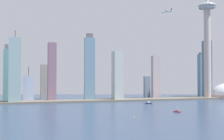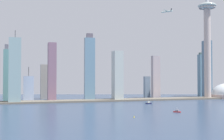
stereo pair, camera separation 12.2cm
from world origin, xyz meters
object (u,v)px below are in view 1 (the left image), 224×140
object	(u,v)px
skyscraper_3	(15,71)
boat_1	(149,103)
observation_tower	(207,32)
skyscraper_1	(156,77)
skyscraper_11	(117,76)
skyscraper_4	(147,87)
skyscraper_0	(28,89)
skyscraper_5	(201,75)
skyscraper_9	(90,68)
skyscraper_7	(44,82)
skyscraper_6	(52,72)
skyscraper_8	(207,69)
channel_buoy_0	(134,116)
boat_2	(177,111)
airplane	(167,11)
skyscraper_2	(6,75)

from	to	relation	value
skyscraper_3	boat_1	size ratio (longest dim) A/B	12.35
observation_tower	boat_1	size ratio (longest dim) A/B	28.63
skyscraper_1	skyscraper_11	size ratio (longest dim) A/B	0.95
skyscraper_11	skyscraper_4	bearing A→B (deg)	35.06
observation_tower	skyscraper_0	world-z (taller)	observation_tower
observation_tower	skyscraper_4	bearing A→B (deg)	148.01
skyscraper_5	skyscraper_9	xyz separation A→B (m)	(-368.46, -81.00, 13.67)
skyscraper_3	skyscraper_7	bearing A→B (deg)	58.69
observation_tower	skyscraper_9	distance (m)	330.45
skyscraper_6	skyscraper_8	size ratio (longest dim) A/B	0.84
channel_buoy_0	skyscraper_1	bearing A→B (deg)	59.89
skyscraper_0	boat_2	bearing A→B (deg)	-53.25
skyscraper_11	boat_1	size ratio (longest dim) A/B	9.37
skyscraper_7	channel_buoy_0	distance (m)	420.03
skyscraper_0	boat_2	xyz separation A→B (m)	(218.96, -293.17, -28.09)
skyscraper_11	skyscraper_0	bearing A→B (deg)	171.18
skyscraper_1	boat_2	world-z (taller)	skyscraper_1
observation_tower	skyscraper_8	world-z (taller)	observation_tower
skyscraper_5	skyscraper_9	distance (m)	377.50
boat_1	channel_buoy_0	distance (m)	222.63
observation_tower	skyscraper_6	distance (m)	419.24
channel_buoy_0	skyscraper_0	bearing A→B (deg)	111.53
skyscraper_11	boat_1	distance (m)	125.26
skyscraper_5	skyscraper_6	world-z (taller)	skyscraper_6
boat_1	boat_2	xyz separation A→B (m)	(-21.49, -155.59, -0.24)
skyscraper_6	skyscraper_1	bearing A→B (deg)	3.45
boat_2	airplane	size ratio (longest dim) A/B	0.39
skyscraper_0	skyscraper_8	world-z (taller)	skyscraper_8
skyscraper_4	skyscraper_5	size ratio (longest dim) A/B	0.45
skyscraper_8	channel_buoy_0	world-z (taller)	skyscraper_8
skyscraper_1	skyscraper_9	world-z (taller)	skyscraper_9
skyscraper_3	skyscraper_5	size ratio (longest dim) A/B	1.19
airplane	boat_2	bearing A→B (deg)	117.35
skyscraper_5	skyscraper_9	world-z (taller)	skyscraper_9
skyscraper_5	boat_1	distance (m)	347.46
skyscraper_8	skyscraper_11	distance (m)	300.02
skyscraper_4	airplane	distance (m)	212.15
skyscraper_2	boat_2	distance (m)	417.15
skyscraper_3	airplane	world-z (taller)	airplane
skyscraper_1	skyscraper_11	distance (m)	130.12
skyscraper_3	boat_1	world-z (taller)	skyscraper_3
skyscraper_11	boat_2	distance (m)	267.90
skyscraper_2	skyscraper_6	distance (m)	105.65
skyscraper_1	skyscraper_2	distance (m)	378.86
skyscraper_11	channel_buoy_0	bearing A→B (deg)	-104.20
skyscraper_6	boat_2	bearing A→B (deg)	-59.96
skyscraper_3	skyscraper_8	world-z (taller)	skyscraper_8
skyscraper_3	channel_buoy_0	world-z (taller)	skyscraper_3
skyscraper_2	skyscraper_11	distance (m)	261.21
skyscraper_7	boat_2	bearing A→B (deg)	-64.43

